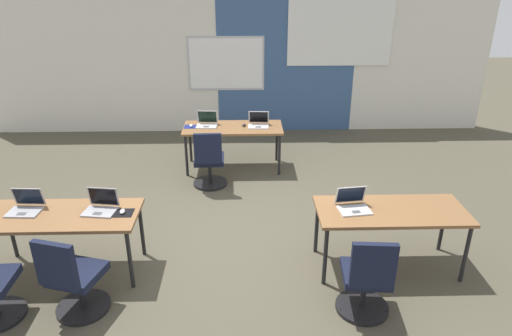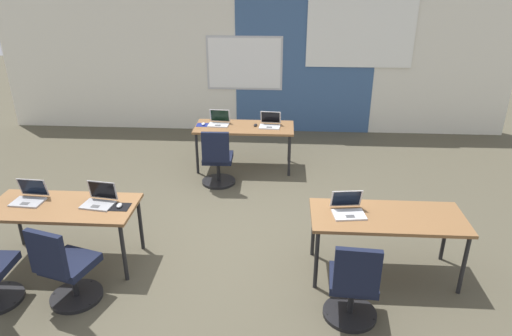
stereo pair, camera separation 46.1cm
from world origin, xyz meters
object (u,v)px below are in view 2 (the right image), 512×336
at_px(mouse_near_left_inner, 119,205).
at_px(chair_near_right_inner, 353,288).
at_px(laptop_near_left_inner, 99,200).
at_px(mouse_far_left, 203,124).
at_px(chair_near_left_inner, 66,271).
at_px(laptop_far_left, 219,122).
at_px(desk_near_right, 387,221).
at_px(desk_near_left, 63,210).
at_px(chair_far_left, 218,162).
at_px(laptop_near_right_inner, 348,209).
at_px(laptop_near_left_end, 30,197).
at_px(mouse_far_right, 255,125).
at_px(desk_far_center, 244,130).
at_px(laptop_far_right, 270,123).

relative_size(mouse_near_left_inner, chair_near_right_inner, 0.11).
height_order(laptop_near_left_inner, mouse_far_left, laptop_near_left_inner).
xyz_separation_m(chair_near_left_inner, laptop_far_left, (1.03, 3.56, 0.39)).
height_order(desk_near_right, laptop_far_left, laptop_far_left).
xyz_separation_m(desk_near_left, laptop_far_left, (1.33, 2.87, 0.11)).
bearing_deg(chair_near_right_inner, chair_far_left, -55.36).
bearing_deg(mouse_near_left_inner, chair_near_right_inner, -17.79).
distance_m(mouse_near_left_inner, laptop_far_left, 2.95).
height_order(desk_near_left, chair_far_left, chair_far_left).
bearing_deg(chair_far_left, desk_near_left, 54.69).
distance_m(chair_near_left_inner, laptop_near_right_inner, 2.91).
bearing_deg(chair_near_right_inner, mouse_near_left_inner, -13.33).
bearing_deg(chair_near_right_inner, laptop_far_left, -60.00).
bearing_deg(mouse_near_left_inner, mouse_far_left, 81.20).
height_order(mouse_near_left_inner, laptop_far_left, laptop_far_left).
relative_size(laptop_near_left_inner, laptop_near_left_end, 1.05).
bearing_deg(laptop_near_left_end, chair_far_left, 51.71).
distance_m(mouse_far_right, chair_far_left, 0.97).
bearing_deg(chair_near_left_inner, chair_far_left, -94.95).
xyz_separation_m(desk_far_center, mouse_far_right, (0.18, 0.03, 0.08)).
relative_size(laptop_near_right_inner, chair_near_right_inner, 0.40).
bearing_deg(desk_far_center, laptop_near_left_end, -128.37).
bearing_deg(mouse_near_left_inner, laptop_near_right_inner, 0.60).
height_order(chair_far_left, chair_near_right_inner, same).
bearing_deg(desk_far_center, mouse_near_left_inner, -111.70).
height_order(laptop_near_left_end, chair_near_right_inner, laptop_near_left_end).
distance_m(mouse_far_right, chair_near_right_inner, 3.80).
height_order(mouse_far_right, mouse_near_left_inner, mouse_near_left_inner).
height_order(mouse_far_right, laptop_far_left, laptop_far_left).
height_order(laptop_far_right, mouse_far_left, laptop_far_right).
bearing_deg(desk_near_left, mouse_far_right, 55.69).
relative_size(laptop_far_right, chair_near_left_inner, 0.38).
relative_size(desk_near_right, desk_far_center, 1.00).
height_order(mouse_far_left, chair_near_right_inner, chair_near_right_inner).
bearing_deg(laptop_far_left, desk_far_center, -5.84).
bearing_deg(laptop_near_left_inner, laptop_near_left_end, -173.02).
height_order(laptop_far_right, laptop_far_left, laptop_far_left).
bearing_deg(chair_near_right_inner, laptop_near_left_end, -9.47).
distance_m(laptop_near_left_inner, mouse_far_left, 2.84).
height_order(desk_far_center, mouse_far_right, mouse_far_right).
height_order(chair_near_left_inner, chair_far_left, same).
distance_m(desk_near_left, chair_near_right_inner, 3.18).
distance_m(laptop_far_right, chair_far_left, 1.13).
relative_size(laptop_near_left_inner, mouse_near_left_inner, 3.48).
bearing_deg(desk_near_left, desk_far_center, 57.99).
xyz_separation_m(desk_near_left, chair_far_left, (1.40, 2.09, -0.28)).
distance_m(desk_near_right, laptop_near_left_inner, 3.10).
relative_size(laptop_near_left_inner, chair_near_right_inner, 0.40).
xyz_separation_m(chair_far_left, laptop_near_left_end, (-1.80, -2.01, 0.39)).
distance_m(laptop_far_left, chair_near_right_inner, 4.06).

